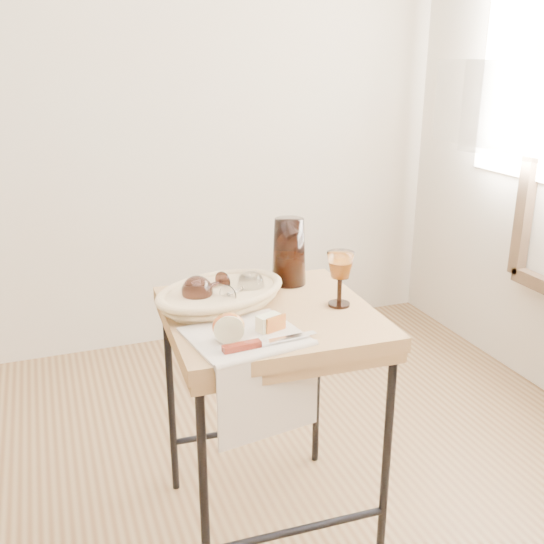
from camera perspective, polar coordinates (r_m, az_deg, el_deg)
name	(u,v)px	position (r m, az deg, el deg)	size (l,w,h in m)	color
wall_back	(73,69)	(2.99, -17.66, 17.24)	(3.60, 0.00, 2.70)	#C9B398
side_table	(270,422)	(1.93, -0.21, -13.54)	(0.57, 0.57, 0.73)	brown
tea_towel	(245,336)	(1.60, -2.48, -5.83)	(0.28, 0.25, 0.01)	white
bread_basket	(221,296)	(1.79, -4.67, -2.24)	(0.36, 0.25, 0.05)	#9D834D
goblet_lying_a	(208,286)	(1.78, -5.82, -1.32)	(0.14, 0.09, 0.09)	#3D201A
goblet_lying_b	(241,289)	(1.77, -2.84, -1.52)	(0.13, 0.08, 0.08)	white
pitcher	(289,252)	(1.93, 1.56, 1.88)	(0.15, 0.23, 0.25)	black
wine_goblet	(340,279)	(1.77, 6.21, -0.63)	(0.08, 0.08, 0.16)	white
apple_half	(228,327)	(1.55, -4.00, -4.99)	(0.08, 0.04, 0.07)	#B30A0D
apple_wedge	(269,322)	(1.61, -0.32, -4.62)	(0.06, 0.03, 0.04)	beige
table_knife	(267,341)	(1.54, -0.49, -6.29)	(0.24, 0.03, 0.02)	silver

